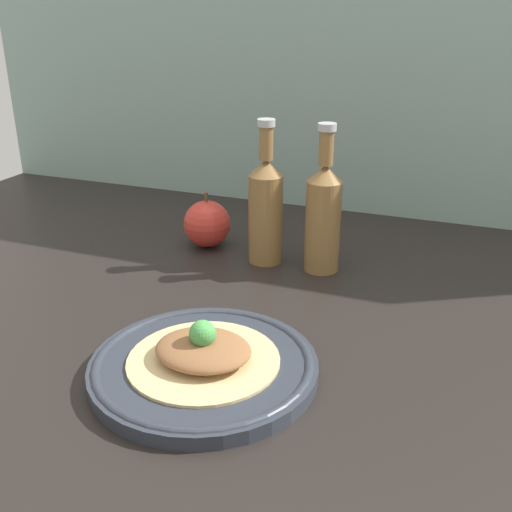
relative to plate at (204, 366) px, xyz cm
name	(u,v)px	position (x,y,z in cm)	size (l,w,h in cm)	color
ground_plane	(262,324)	(1.12, 17.82, -3.19)	(180.00, 110.00, 4.00)	black
wall_backsplash	(356,20)	(1.12, 71.32, 38.81)	(180.00, 3.00, 80.00)	#84A399
plate	(204,366)	(0.00, 0.00, 0.00)	(28.68, 28.68, 2.24)	#2D333D
plated_food	(203,351)	(0.00, 0.00, 2.11)	(19.11, 19.11, 5.66)	#D6BC7F
cider_bottle_left	(266,208)	(-5.33, 36.66, 8.90)	(6.07, 6.07, 25.45)	olive
cider_bottle_right	(323,215)	(5.05, 36.66, 8.90)	(6.07, 6.07, 25.45)	olive
apple	(207,224)	(-18.19, 39.44, 3.28)	(8.94, 8.94, 10.65)	red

